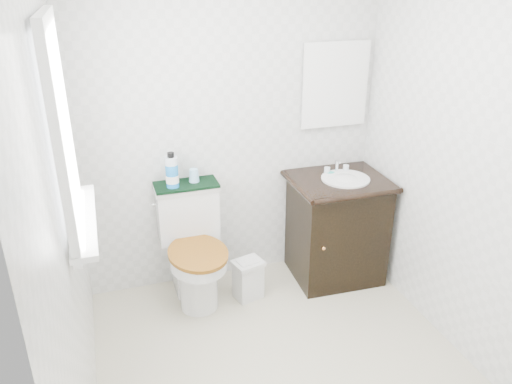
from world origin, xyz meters
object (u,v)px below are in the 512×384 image
cup (194,175)px  mouthwash_bottle (172,171)px  toilet (193,252)px  vanity (337,225)px  trash_bin (248,279)px

cup → mouthwash_bottle: bearing=-163.5°
toilet → vanity: vanity is taller
toilet → trash_bin: size_ratio=2.75×
trash_bin → vanity: bearing=6.6°
vanity → mouthwash_bottle: bearing=172.5°
vanity → trash_bin: bearing=-173.4°
vanity → trash_bin: 0.79m
vanity → trash_bin: (-0.74, -0.09, -0.28)m
toilet → mouthwash_bottle: size_ratio=3.35×
mouthwash_bottle → cup: mouthwash_bottle is taller
vanity → cup: bearing=168.9°
vanity → cup: (-1.04, 0.21, 0.47)m
toilet → cup: bearing=66.5°
toilet → trash_bin: 0.45m
toilet → mouthwash_bottle: mouthwash_bottle is taller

